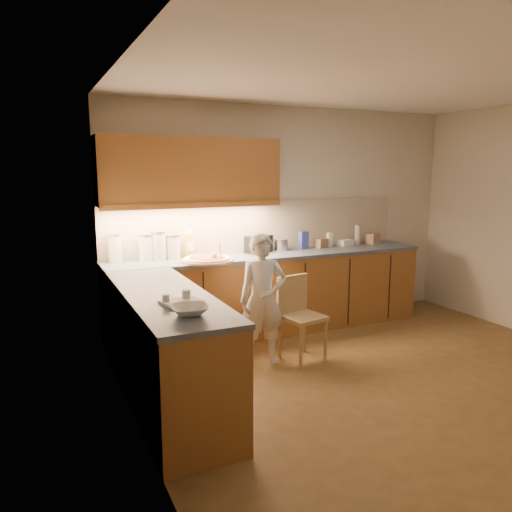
% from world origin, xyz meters
% --- Properties ---
extents(room, '(4.54, 4.50, 2.62)m').
position_xyz_m(room, '(0.00, 0.00, 1.68)').
color(room, brown).
rests_on(room, ground).
extents(l_counter, '(3.77, 2.62, 0.92)m').
position_xyz_m(l_counter, '(-0.92, 1.25, 0.46)').
color(l_counter, '#915D2A').
rests_on(l_counter, ground).
extents(backsplash, '(3.75, 0.02, 0.58)m').
position_xyz_m(backsplash, '(-0.38, 1.99, 1.21)').
color(backsplash, '#BCAD92').
rests_on(backsplash, l_counter).
extents(upper_cabinets, '(1.95, 0.36, 0.73)m').
position_xyz_m(upper_cabinets, '(-1.27, 1.82, 1.85)').
color(upper_cabinets, '#915D2A').
rests_on(upper_cabinets, ground).
extents(pizza_on_board, '(0.54, 0.54, 0.22)m').
position_xyz_m(pizza_on_board, '(-1.21, 1.52, 0.94)').
color(pizza_on_board, tan).
rests_on(pizza_on_board, l_counter).
extents(child, '(0.52, 0.40, 1.27)m').
position_xyz_m(child, '(-0.88, 0.87, 0.63)').
color(child, silver).
rests_on(child, ground).
extents(wooden_chair, '(0.44, 0.44, 0.83)m').
position_xyz_m(wooden_chair, '(-0.51, 0.82, 0.48)').
color(wooden_chair, tan).
rests_on(wooden_chair, ground).
extents(mixing_bowl, '(0.29, 0.29, 0.06)m').
position_xyz_m(mixing_bowl, '(-1.95, -0.24, 0.95)').
color(mixing_bowl, silver).
rests_on(mixing_bowl, l_counter).
extents(canister_a, '(0.15, 0.15, 0.30)m').
position_xyz_m(canister_a, '(-2.08, 1.89, 1.07)').
color(canister_a, silver).
rests_on(canister_a, l_counter).
extents(canister_b, '(0.16, 0.16, 0.28)m').
position_xyz_m(canister_b, '(-1.77, 1.85, 1.06)').
color(canister_b, white).
rests_on(canister_b, l_counter).
extents(canister_c, '(0.16, 0.16, 0.31)m').
position_xyz_m(canister_c, '(-1.64, 1.83, 1.08)').
color(canister_c, silver).
rests_on(canister_c, l_counter).
extents(canister_d, '(0.16, 0.16, 0.26)m').
position_xyz_m(canister_d, '(-1.48, 1.84, 1.05)').
color(canister_d, silver).
rests_on(canister_d, l_counter).
extents(oil_jug, '(0.11, 0.09, 0.30)m').
position_xyz_m(oil_jug, '(-1.29, 1.88, 1.06)').
color(oil_jug, gold).
rests_on(oil_jug, l_counter).
extents(toaster, '(0.35, 0.28, 0.20)m').
position_xyz_m(toaster, '(-0.48, 1.82, 1.02)').
color(toaster, black).
rests_on(toaster, l_counter).
extents(steel_pot, '(0.18, 0.18, 0.14)m').
position_xyz_m(steel_pot, '(-0.18, 1.84, 0.99)').
color(steel_pot, '#BBBBC0').
rests_on(steel_pot, l_counter).
extents(blue_box, '(0.11, 0.08, 0.21)m').
position_xyz_m(blue_box, '(0.12, 1.83, 1.03)').
color(blue_box, '#334499').
rests_on(blue_box, l_counter).
extents(card_box_a, '(0.18, 0.15, 0.11)m').
position_xyz_m(card_box_a, '(0.37, 1.82, 0.97)').
color(card_box_a, '#976D51').
rests_on(card_box_a, l_counter).
extents(white_bottle, '(0.06, 0.06, 0.17)m').
position_xyz_m(white_bottle, '(0.50, 1.85, 1.01)').
color(white_bottle, white).
rests_on(white_bottle, l_counter).
extents(flat_pack, '(0.20, 0.16, 0.07)m').
position_xyz_m(flat_pack, '(0.73, 1.84, 0.96)').
color(flat_pack, white).
rests_on(flat_pack, l_counter).
extents(tall_jar, '(0.08, 0.08, 0.25)m').
position_xyz_m(tall_jar, '(0.93, 1.86, 1.05)').
color(tall_jar, beige).
rests_on(tall_jar, l_counter).
extents(card_box_b, '(0.20, 0.18, 0.13)m').
position_xyz_m(card_box_b, '(1.15, 1.82, 0.98)').
color(card_box_b, tan).
rests_on(card_box_b, l_counter).
extents(dough_cloth, '(0.31, 0.27, 0.02)m').
position_xyz_m(dough_cloth, '(-1.92, 0.06, 0.93)').
color(dough_cloth, white).
rests_on(dough_cloth, l_counter).
extents(spice_jar_a, '(0.07, 0.07, 0.07)m').
position_xyz_m(spice_jar_a, '(-2.03, 0.08, 0.96)').
color(spice_jar_a, silver).
rests_on(spice_jar_a, l_counter).
extents(spice_jar_b, '(0.08, 0.08, 0.08)m').
position_xyz_m(spice_jar_b, '(-1.87, 0.10, 0.96)').
color(spice_jar_b, silver).
rests_on(spice_jar_b, l_counter).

